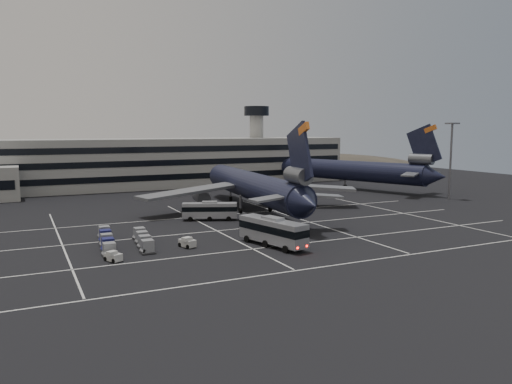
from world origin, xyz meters
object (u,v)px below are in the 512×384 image
Objects in this scene: trijet_main at (253,186)px; bus_near at (273,230)px; tug_a at (188,243)px; uld_cluster at (123,240)px; bus_far at (210,210)px.

trijet_main is 30.93m from bus_near.
trijet_main is 32.99m from tug_a.
bus_near is at bearing -43.09° from tug_a.
uld_cluster is at bearing 140.39° from bus_near.
uld_cluster is at bearing 129.14° from tug_a.
bus_near is at bearing -25.62° from uld_cluster.
tug_a is at bearing 173.84° from bus_far.
tug_a is 9.46m from uld_cluster.
trijet_main reaches higher than uld_cluster.
tug_a is (-10.32, -18.78, -1.24)m from bus_far.
trijet_main is 36.10m from uld_cluster.
bus_far is at bearing 78.28° from bus_near.
uld_cluster is at bearing -140.87° from trijet_main.
tug_a is at bearing 143.79° from bus_near.
bus_far is (-11.49, -5.56, -3.31)m from trijet_main.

